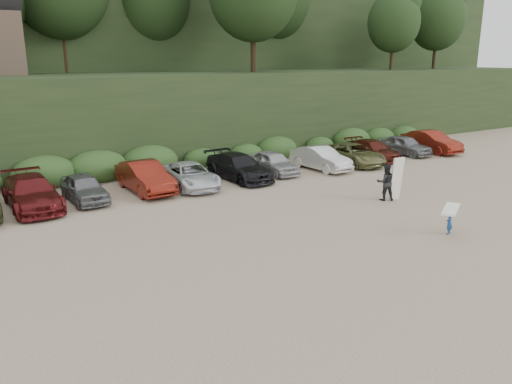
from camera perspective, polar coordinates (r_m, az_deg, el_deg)
ground at (r=21.40m, az=7.95°, el=-4.56°), size 120.00×120.00×0.00m
hillside_backdrop at (r=53.02m, az=-18.89°, el=18.82°), size 90.00×41.50×28.00m
parked_cars at (r=28.85m, az=-6.66°, el=2.25°), size 39.66×6.00×1.64m
child_surfer at (r=22.22m, az=21.30°, el=-2.64°), size 1.89×1.42×1.13m
adult_surfer at (r=26.46m, az=14.70°, el=1.13°), size 1.41×1.08×2.25m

